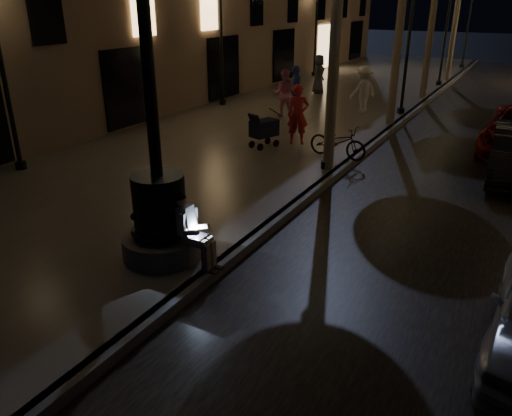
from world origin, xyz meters
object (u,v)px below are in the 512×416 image
Objects in this scene: lamp_curb_a at (333,50)px; pedestrian_red at (298,115)px; lamp_left_b at (221,30)px; seated_man_laptop at (190,227)px; pedestrian_pink at (284,93)px; lamp_left_c at (316,21)px; bicycle at (338,142)px; fountain_lamppost at (159,202)px; lamp_curb_d at (469,18)px; stroller at (264,128)px; pedestrian_white at (363,90)px; pedestrian_dark at (318,74)px; pedestrian_blue at (296,90)px; lamp_curb_c at (447,23)px; lamp_curb_b at (410,32)px.

lamp_curb_a is 3.31m from pedestrian_red.
lamp_curb_a is 9.30m from lamp_left_b.
pedestrian_pink reaches higher than seated_man_laptop.
lamp_left_c reaches higher than bicycle.
lamp_curb_d is (0.70, 30.00, 2.02)m from fountain_lamppost.
pedestrian_red is (0.71, 0.90, 0.32)m from stroller.
lamp_curb_d is 2.63× the size of pedestrian_white.
pedestrian_pink reaches higher than stroller.
lamp_curb_a reaches higher than pedestrian_red.
pedestrian_white is at bearing 100.65° from lamp_curb_a.
pedestrian_dark is (-4.60, 10.54, -2.14)m from lamp_curb_a.
pedestrian_pink is (-3.80, -18.84, -2.15)m from lamp_curb_d.
seated_man_laptop is at bearing 85.68° from pedestrian_pink.
lamp_curb_a is 3.57m from stroller.
seated_man_laptop is at bearing -6.86° from pedestrian_blue.
pedestrian_red is (-1.71, 1.87, -2.13)m from lamp_curb_a.
lamp_curb_c is at bearing 7.03° from bicycle.
lamp_curb_c is at bearing 137.12° from pedestrian_blue.
lamp_curb_b is at bearing -90.00° from lamp_curb_c.
lamp_left_c is at bearing -113.24° from pedestrian_white.
stroller is at bearing 103.83° from fountain_lamppost.
bicycle is at bearing -157.01° from pedestrian_dark.
lamp_curb_b is at bearing 6.59° from bicycle.
lamp_curb_c is (0.09, 22.00, 2.35)m from seated_man_laptop.
lamp_curb_a is 7.14m from pedestrian_blue.
lamp_curb_a is at bearing -78.37° from pedestrian_red.
lamp_curb_d is 19.35m from lamp_left_b.
lamp_curb_a is 2.63× the size of pedestrian_white.
pedestrian_dark is at bearing 77.68° from pedestrian_red.
pedestrian_dark is at bearing -102.28° from pedestrian_white.
stroller is 0.65× the size of pedestrian_red.
lamp_left_b is at bearing -90.00° from lamp_left_c.
lamp_curb_a is 1.00× the size of lamp_curb_b.
pedestrian_red is (-1.71, -22.13, -2.13)m from lamp_curb_d.
lamp_left_c is at bearing 175.49° from pedestrian_blue.
fountain_lamppost is 2.93× the size of pedestrian_pink.
pedestrian_red is at bearing -96.90° from lamp_curb_c.
lamp_curb_c is 15.42m from stroller.
seated_man_laptop is 23.21m from lamp_left_c.
lamp_curb_b reaches higher than pedestrian_white.
pedestrian_blue is 4.85m from pedestrian_dark.
pedestrian_red is at bearing 99.68° from pedestrian_pink.
lamp_curb_d is 17.01m from pedestrian_white.
stroller reaches higher than bicycle.
lamp_curb_b reaches higher than pedestrian_pink.
lamp_curb_d is 1.00× the size of lamp_left_b.
pedestrian_blue is (-3.60, -2.20, -2.11)m from lamp_curb_b.
stroller is at bearing 100.39° from bicycle.
pedestrian_blue is at bearing -129.77° from pedestrian_pink.
pedestrian_dark is 1.02× the size of bicycle.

